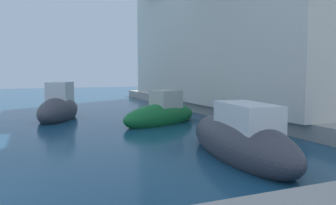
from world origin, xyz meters
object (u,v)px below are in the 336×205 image
waterfront_building_annex (191,35)px  waterfront_building_main (280,24)px  quayside_tree (243,51)px  moored_boat_4 (162,114)px  moored_boat_6 (240,140)px  moored_boat_8 (59,108)px

waterfront_building_annex → waterfront_building_main: bearing=-90.0°
waterfront_building_annex → quayside_tree: (-1.44, -8.42, -1.62)m
waterfront_building_main → waterfront_building_annex: (0.00, 9.24, 0.42)m
waterfront_building_annex → quayside_tree: waterfront_building_annex is taller
moored_boat_4 → waterfront_building_annex: bearing=-146.6°
moored_boat_6 → waterfront_building_annex: bearing=-14.7°
waterfront_building_main → quayside_tree: 2.04m
moored_boat_8 → quayside_tree: bearing=96.0°
waterfront_building_annex → quayside_tree: size_ratio=2.20×
moored_boat_8 → moored_boat_4: bearing=71.1°
moored_boat_6 → quayside_tree: (4.56, 6.48, 2.62)m
moored_boat_4 → moored_boat_8: size_ratio=0.97×
moored_boat_4 → moored_boat_6: bearing=64.2°
moored_boat_6 → waterfront_building_annex: 16.61m
moored_boat_8 → quayside_tree: quayside_tree is taller
moored_boat_8 → waterfront_building_main: bearing=93.5°
moored_boat_8 → waterfront_building_annex: size_ratio=0.49×
moored_boat_4 → moored_boat_6: (-0.12, -5.55, 0.05)m
moored_boat_4 → moored_boat_8: bearing=-63.9°
moored_boat_8 → quayside_tree: 8.76m
moored_boat_4 → quayside_tree: bearing=167.3°
moored_boat_6 → moored_boat_8: moored_boat_8 is taller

